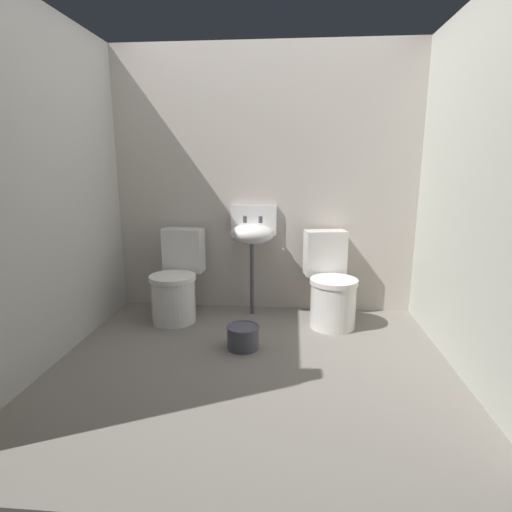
{
  "coord_description": "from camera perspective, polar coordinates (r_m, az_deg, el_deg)",
  "views": [
    {
      "loc": [
        0.26,
        -2.66,
        1.37
      ],
      "look_at": [
        0.0,
        0.28,
        0.7
      ],
      "focal_mm": 29.04,
      "sensor_mm": 36.0,
      "label": 1
    }
  ],
  "objects": [
    {
      "name": "wall_back",
      "position": [
        3.86,
        1.18,
        10.15
      ],
      "size": [
        3.14,
        0.1,
        2.38
      ],
      "primitive_type": "cube",
      "color": "beige",
      "rests_on": "ground"
    },
    {
      "name": "toilet_left",
      "position": [
        3.74,
        -10.89,
        -3.73
      ],
      "size": [
        0.43,
        0.62,
        0.78
      ],
      "rotation": [
        0.0,
        0.0,
        3.05
      ],
      "color": "white",
      "rests_on": "ground"
    },
    {
      "name": "toilet_right",
      "position": [
        3.62,
        10.23,
        -4.27
      ],
      "size": [
        0.49,
        0.65,
        0.78
      ],
      "rotation": [
        0.0,
        0.0,
        3.34
      ],
      "color": "white",
      "rests_on": "ground"
    },
    {
      "name": "wall_left",
      "position": [
        3.23,
        -26.61,
        8.3
      ],
      "size": [
        0.1,
        2.48,
        2.38
      ],
      "primitive_type": "cube",
      "color": "#BAB7AF",
      "rests_on": "ground"
    },
    {
      "name": "bucket",
      "position": [
        3.16,
        -1.8,
        -11.02
      ],
      "size": [
        0.25,
        0.25,
        0.18
      ],
      "color": "#484A56",
      "rests_on": "ground"
    },
    {
      "name": "wall_right",
      "position": [
        3.0,
        28.13,
        7.89
      ],
      "size": [
        0.1,
        2.48,
        2.38
      ],
      "primitive_type": "cube",
      "color": "#B9BAAD",
      "rests_on": "ground"
    },
    {
      "name": "ground_plane",
      "position": [
        3.02,
        -0.49,
        -15.06
      ],
      "size": [
        3.14,
        2.68,
        0.08
      ],
      "primitive_type": "cube",
      "color": "slate"
    },
    {
      "name": "sink",
      "position": [
        3.7,
        -0.5,
        3.22
      ],
      "size": [
        0.42,
        0.35,
        0.99
      ],
      "color": "#484A56",
      "rests_on": "ground"
    }
  ]
}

